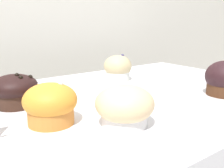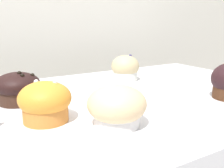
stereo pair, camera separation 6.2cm
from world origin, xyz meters
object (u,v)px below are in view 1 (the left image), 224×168
object	(u,v)px
muffin_back_left	(125,106)
muffin_front_left	(118,68)
muffin_front_right	(50,104)
muffin_back_right	(15,90)

from	to	relation	value
muffin_back_left	muffin_front_left	size ratio (longest dim) A/B	1.22
muffin_front_left	muffin_back_left	bearing A→B (deg)	-126.07
muffin_back_left	muffin_front_right	xyz separation A→B (m)	(-0.11, 0.09, 0.00)
muffin_front_left	muffin_front_right	distance (m)	0.40
muffin_back_left	muffin_back_right	xyz separation A→B (m)	(-0.13, 0.24, 0.00)
muffin_back_left	muffin_front_right	distance (m)	0.14
muffin_back_right	muffin_front_right	xyz separation A→B (m)	(0.02, -0.15, 0.00)
muffin_back_right	muffin_front_left	distance (m)	0.36
muffin_back_left	muffin_front_left	bearing A→B (deg)	53.93
muffin_back_left	muffin_back_right	world-z (taller)	muffin_back_right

